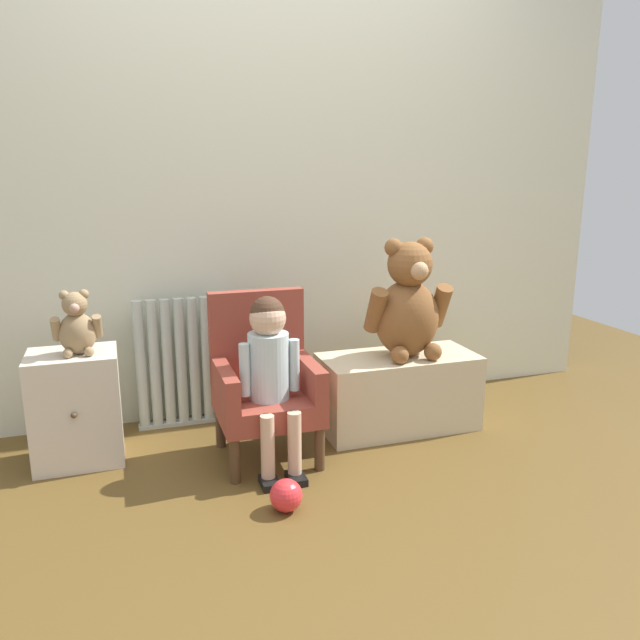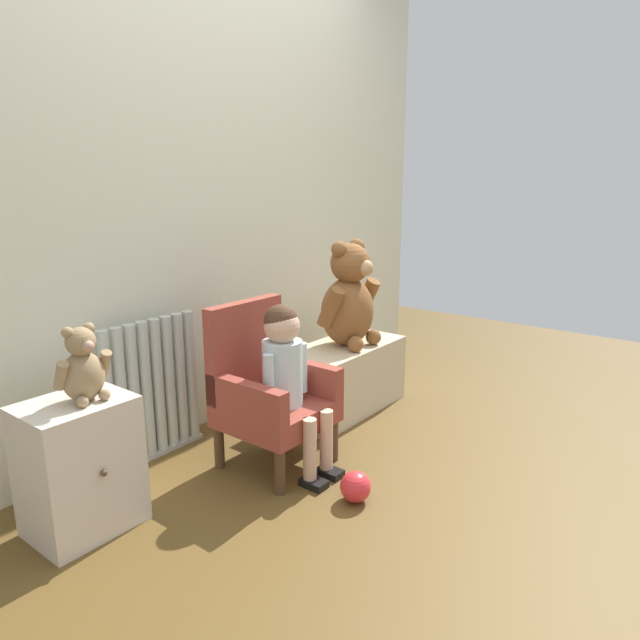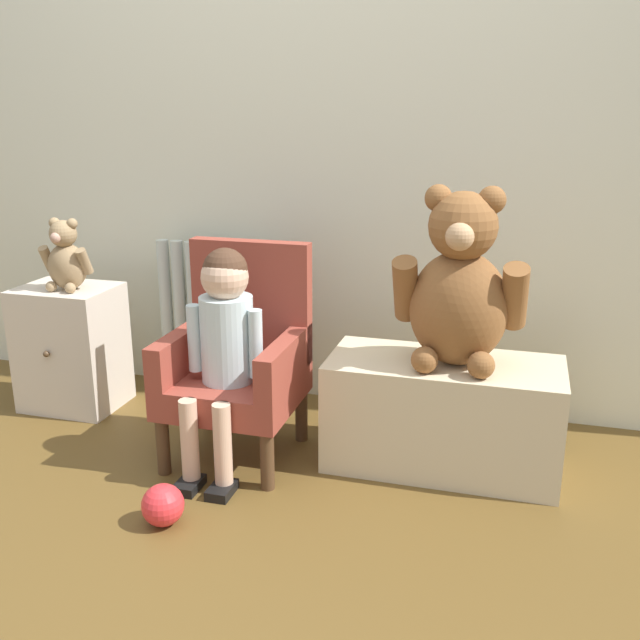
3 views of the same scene
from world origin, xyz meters
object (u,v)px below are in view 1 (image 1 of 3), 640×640
(small_teddy_bear, at_px, (77,326))
(toy_ball, at_px, (286,495))
(radiator, at_px, (188,363))
(child_armchair, at_px, (264,381))
(low_bench, at_px, (398,392))
(child_figure, at_px, (270,358))
(large_teddy_bear, at_px, (408,305))
(small_dresser, at_px, (76,408))

(small_teddy_bear, height_order, toy_ball, small_teddy_bear)
(radiator, xyz_separation_m, child_armchair, (0.28, -0.43, 0.02))
(radiator, xyz_separation_m, low_bench, (0.95, -0.35, -0.13))
(toy_ball, bearing_deg, small_teddy_bear, 137.30)
(child_figure, xyz_separation_m, large_teddy_bear, (0.71, 0.18, 0.14))
(child_figure, xyz_separation_m, toy_ball, (-0.04, -0.38, -0.41))
(small_dresser, bearing_deg, low_bench, -3.84)
(small_dresser, relative_size, low_bench, 0.65)
(small_dresser, xyz_separation_m, small_teddy_bear, (0.03, -0.02, 0.36))
(radiator, relative_size, low_bench, 0.85)
(small_dresser, bearing_deg, large_teddy_bear, -4.24)
(small_dresser, height_order, large_teddy_bear, large_teddy_bear)
(child_figure, bearing_deg, radiator, 116.88)
(child_armchair, xyz_separation_m, child_figure, (-0.00, -0.12, 0.14))
(large_teddy_bear, bearing_deg, small_dresser, 175.76)
(large_teddy_bear, relative_size, small_teddy_bear, 2.08)
(radiator, xyz_separation_m, child_figure, (0.28, -0.55, 0.16))
(child_armchair, bearing_deg, child_figure, -90.00)
(small_dresser, bearing_deg, toy_ball, -42.39)
(small_dresser, xyz_separation_m, child_armchair, (0.78, -0.18, 0.09))
(low_bench, distance_m, toy_ball, 0.93)
(small_teddy_bear, bearing_deg, child_armchair, -11.61)
(small_dresser, xyz_separation_m, toy_ball, (0.74, -0.67, -0.18))
(radiator, xyz_separation_m, toy_ball, (0.24, -0.93, -0.25))
(low_bench, xyz_separation_m, large_teddy_bear, (0.03, -0.01, 0.43))
(small_teddy_bear, relative_size, toy_ball, 2.21)
(child_figure, bearing_deg, toy_ball, -95.85)
(child_armchair, bearing_deg, small_teddy_bear, 168.39)
(child_armchair, height_order, child_figure, child_figure)
(child_armchair, xyz_separation_m, low_bench, (0.68, 0.08, -0.15))
(small_dresser, distance_m, small_teddy_bear, 0.36)
(radiator, relative_size, toy_ball, 5.21)
(child_armchair, relative_size, small_teddy_bear, 2.64)
(child_armchair, relative_size, child_figure, 0.98)
(child_figure, distance_m, large_teddy_bear, 0.74)
(small_dresser, xyz_separation_m, low_bench, (1.45, -0.10, -0.06))
(small_dresser, relative_size, large_teddy_bear, 0.86)
(child_armchair, distance_m, toy_ball, 0.57)
(radiator, height_order, small_dresser, radiator)
(low_bench, distance_m, large_teddy_bear, 0.43)
(large_teddy_bear, height_order, small_teddy_bear, large_teddy_bear)
(child_armchair, distance_m, small_teddy_bear, 0.80)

